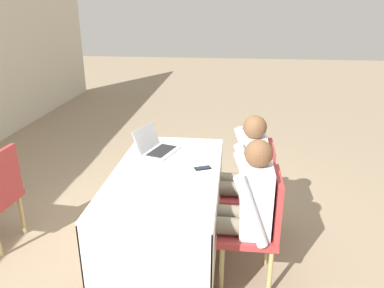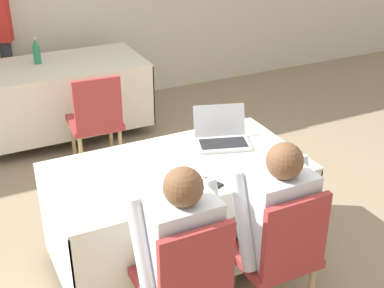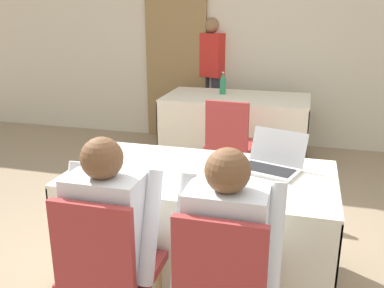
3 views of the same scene
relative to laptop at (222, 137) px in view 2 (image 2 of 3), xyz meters
name	(u,v)px [view 2 (image 2 of 3)]	position (x,y,z in m)	size (l,w,h in m)	color
ground_plane	(178,260)	(-0.41, -0.16, -0.79)	(24.00, 24.00, 0.00)	gray
conference_table_near	(177,190)	(-0.41, -0.16, -0.22)	(1.63, 0.87, 0.75)	silver
conference_table_far	(61,81)	(-0.59, 2.20, -0.22)	(1.63, 0.87, 0.75)	silver
laptop	(222,137)	(0.00, 0.00, 0.00)	(0.44, 0.40, 0.23)	#B7B7BC
cell_phone	(211,183)	(-0.32, -0.45, -0.04)	(0.11, 0.15, 0.01)	black
paper_beside_laptop	(224,139)	(0.04, 0.04, -0.04)	(0.23, 0.31, 0.00)	white
paper_centre_table	(159,175)	(-0.56, -0.22, -0.04)	(0.23, 0.31, 0.00)	white
water_bottle	(36,52)	(-0.77, 2.30, 0.07)	(0.07, 0.07, 0.26)	#288456
chair_near_left	(186,282)	(-0.70, -0.90, -0.30)	(0.44, 0.44, 0.90)	tan
chair_near_right	(280,251)	(-0.12, -0.90, -0.30)	(0.44, 0.44, 0.90)	tan
chair_far_spare	(96,118)	(-0.50, 1.34, -0.30)	(0.47, 0.47, 0.90)	tan
person_checkered_shirt	(178,246)	(-0.70, -0.79, -0.14)	(0.50, 0.52, 1.16)	#665B4C
person_white_shirt	(271,218)	(-0.12, -0.79, -0.14)	(0.50, 0.52, 1.16)	#665B4C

